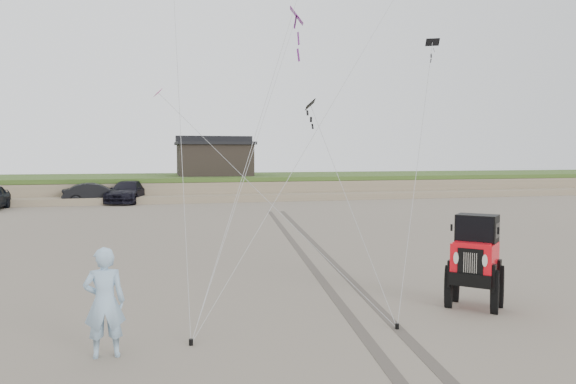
% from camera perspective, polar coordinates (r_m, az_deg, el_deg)
% --- Properties ---
extents(ground, '(160.00, 160.00, 0.00)m').
position_cam_1_polar(ground, '(12.03, 4.69, -13.41)').
color(ground, '#6B6054').
rests_on(ground, ground).
extents(dune_ridge, '(160.00, 14.25, 1.73)m').
position_cam_1_polar(dune_ridge, '(48.57, -9.89, 0.61)').
color(dune_ridge, '#7A6B54').
rests_on(dune_ridge, ground).
extents(cabin, '(6.40, 5.40, 3.35)m').
position_cam_1_polar(cabin, '(48.19, -7.51, 3.48)').
color(cabin, black).
rests_on(cabin, dune_ridge).
extents(truck_b, '(4.70, 2.11, 1.50)m').
position_cam_1_polar(truck_b, '(42.01, -18.92, -0.16)').
color(truck_b, black).
rests_on(truck_b, ground).
extents(truck_c, '(3.57, 5.85, 1.59)m').
position_cam_1_polar(truck_c, '(42.43, -15.95, 0.00)').
color(truck_c, black).
rests_on(truck_c, ground).
extents(jeep, '(4.71, 4.71, 1.73)m').
position_cam_1_polar(jeep, '(13.78, 18.43, -7.63)').
color(jeep, red).
rests_on(jeep, ground).
extents(man, '(0.73, 0.49, 1.96)m').
position_cam_1_polar(man, '(10.52, -18.14, -10.59)').
color(man, '#86ADCF').
rests_on(man, ground).
extents(stake_main, '(0.08, 0.08, 0.12)m').
position_cam_1_polar(stake_main, '(11.00, -9.83, -14.80)').
color(stake_main, black).
rests_on(stake_main, ground).
extents(stake_aux, '(0.08, 0.08, 0.12)m').
position_cam_1_polar(stake_aux, '(11.97, 11.03, -13.25)').
color(stake_aux, black).
rests_on(stake_aux, ground).
extents(tire_tracks, '(5.22, 29.74, 0.01)m').
position_cam_1_polar(tire_tracks, '(20.03, 2.62, -6.37)').
color(tire_tracks, '#4C443D').
rests_on(tire_tracks, ground).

